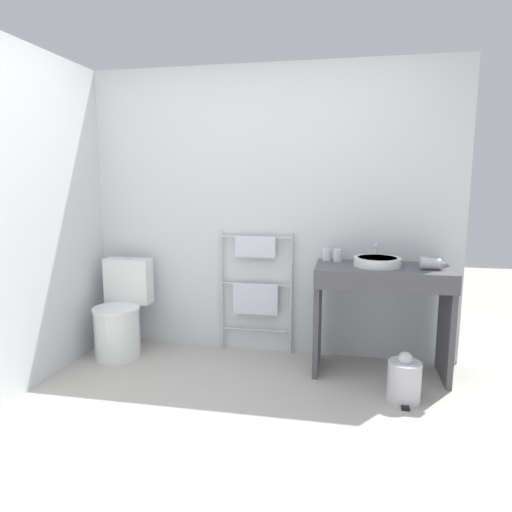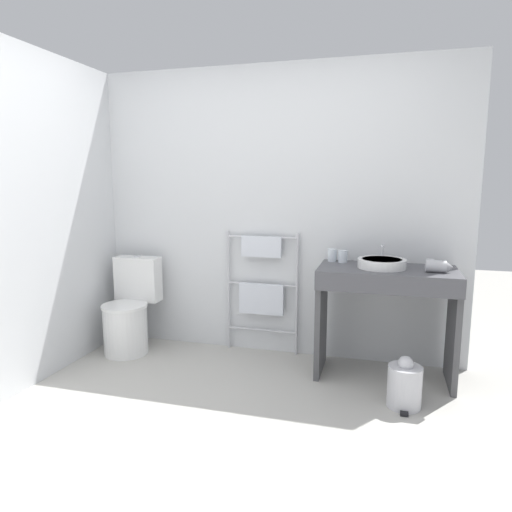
{
  "view_description": "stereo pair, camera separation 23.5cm",
  "coord_description": "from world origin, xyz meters",
  "px_view_note": "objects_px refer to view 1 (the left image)",
  "views": [
    {
      "loc": [
        0.67,
        -2.12,
        1.45
      ],
      "look_at": [
        0.07,
        0.9,
        0.94
      ],
      "focal_mm": 32.0,
      "sensor_mm": 36.0,
      "label": 1
    },
    {
      "loc": [
        0.9,
        -2.07,
        1.45
      ],
      "look_at": [
        0.07,
        0.9,
        0.94
      ],
      "focal_mm": 32.0,
      "sensor_mm": 36.0,
      "label": 2
    }
  ],
  "objects_px": {
    "toilet": "(121,317)",
    "cup_near_edge": "(338,255)",
    "trash_bin": "(404,380)",
    "towel_radiator": "(256,282)",
    "hair_dryer": "(431,263)",
    "sink_basin": "(377,261)",
    "cup_near_wall": "(327,254)"
  },
  "relations": [
    {
      "from": "hair_dryer",
      "to": "sink_basin",
      "type": "bearing_deg",
      "value": 172.81
    },
    {
      "from": "towel_radiator",
      "to": "hair_dryer",
      "type": "bearing_deg",
      "value": -12.23
    },
    {
      "from": "trash_bin",
      "to": "hair_dryer",
      "type": "bearing_deg",
      "value": 64.0
    },
    {
      "from": "toilet",
      "to": "cup_near_edge",
      "type": "height_order",
      "value": "cup_near_edge"
    },
    {
      "from": "toilet",
      "to": "hair_dryer",
      "type": "distance_m",
      "value": 2.49
    },
    {
      "from": "trash_bin",
      "to": "toilet",
      "type": "bearing_deg",
      "value": 169.68
    },
    {
      "from": "trash_bin",
      "to": "towel_radiator",
      "type": "bearing_deg",
      "value": 149.13
    },
    {
      "from": "towel_radiator",
      "to": "cup_near_wall",
      "type": "distance_m",
      "value": 0.65
    },
    {
      "from": "toilet",
      "to": "trash_bin",
      "type": "relative_size",
      "value": 2.35
    },
    {
      "from": "cup_near_edge",
      "to": "hair_dryer",
      "type": "xyz_separation_m",
      "value": [
        0.66,
        -0.2,
        -0.01
      ]
    },
    {
      "from": "cup_near_wall",
      "to": "trash_bin",
      "type": "distance_m",
      "value": 1.1
    },
    {
      "from": "hair_dryer",
      "to": "cup_near_edge",
      "type": "bearing_deg",
      "value": 163.03
    },
    {
      "from": "toilet",
      "to": "trash_bin",
      "type": "distance_m",
      "value": 2.28
    },
    {
      "from": "hair_dryer",
      "to": "trash_bin",
      "type": "relative_size",
      "value": 0.54
    },
    {
      "from": "cup_near_edge",
      "to": "toilet",
      "type": "bearing_deg",
      "value": -173.99
    },
    {
      "from": "cup_near_wall",
      "to": "cup_near_edge",
      "type": "bearing_deg",
      "value": -15.44
    },
    {
      "from": "towel_radiator",
      "to": "sink_basin",
      "type": "xyz_separation_m",
      "value": [
        0.96,
        -0.24,
        0.25
      ]
    },
    {
      "from": "toilet",
      "to": "trash_bin",
      "type": "xyz_separation_m",
      "value": [
        2.24,
        -0.41,
        -0.18
      ]
    },
    {
      "from": "hair_dryer",
      "to": "toilet",
      "type": "bearing_deg",
      "value": 179.65
    },
    {
      "from": "toilet",
      "to": "hair_dryer",
      "type": "height_order",
      "value": "hair_dryer"
    },
    {
      "from": "toilet",
      "to": "sink_basin",
      "type": "height_order",
      "value": "sink_basin"
    },
    {
      "from": "sink_basin",
      "to": "cup_near_edge",
      "type": "distance_m",
      "value": 0.33
    },
    {
      "from": "towel_radiator",
      "to": "trash_bin",
      "type": "height_order",
      "value": "towel_radiator"
    },
    {
      "from": "toilet",
      "to": "cup_near_wall",
      "type": "height_order",
      "value": "cup_near_wall"
    },
    {
      "from": "sink_basin",
      "to": "cup_near_edge",
      "type": "xyz_separation_m",
      "value": [
        -0.29,
        0.15,
        0.01
      ]
    },
    {
      "from": "trash_bin",
      "to": "cup_near_edge",
      "type": "bearing_deg",
      "value": 128.22
    },
    {
      "from": "cup_near_edge",
      "to": "hair_dryer",
      "type": "height_order",
      "value": "cup_near_edge"
    },
    {
      "from": "sink_basin",
      "to": "hair_dryer",
      "type": "xyz_separation_m",
      "value": [
        0.37,
        -0.05,
        0.01
      ]
    },
    {
      "from": "towel_radiator",
      "to": "hair_dryer",
      "type": "height_order",
      "value": "towel_radiator"
    },
    {
      "from": "towel_radiator",
      "to": "cup_near_wall",
      "type": "bearing_deg",
      "value": -6.25
    },
    {
      "from": "toilet",
      "to": "cup_near_edge",
      "type": "xyz_separation_m",
      "value": [
        1.77,
        0.19,
        0.55
      ]
    },
    {
      "from": "sink_basin",
      "to": "cup_near_wall",
      "type": "relative_size",
      "value": 3.55
    }
  ]
}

